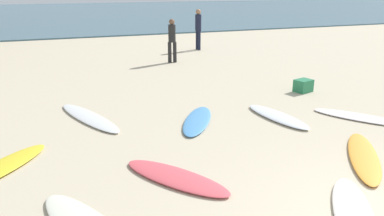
# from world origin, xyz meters

# --- Properties ---
(ocean_water) EXTENTS (120.00, 40.00, 0.08)m
(ocean_water) POSITION_xyz_m (0.00, 39.67, 0.04)
(ocean_water) COLOR #426675
(ocean_water) RESTS_ON ground_plane
(surfboard_0) EXTENTS (1.39, 2.55, 0.07)m
(surfboard_0) POSITION_xyz_m (-3.49, 5.92, 0.03)
(surfboard_0) COLOR silver
(surfboard_0) RESTS_ON ground_plane
(surfboard_2) EXTENTS (1.59, 1.93, 0.07)m
(surfboard_2) POSITION_xyz_m (-2.49, 2.58, 0.04)
(surfboard_2) COLOR #E5525B
(surfboard_2) RESTS_ON ground_plane
(surfboard_3) EXTENTS (1.72, 2.04, 0.08)m
(surfboard_3) POSITION_xyz_m (0.84, 2.14, 0.04)
(surfboard_3) COLOR #F9A136
(surfboard_3) RESTS_ON ground_plane
(surfboard_4) EXTENTS (1.44, 1.95, 0.08)m
(surfboard_4) POSITION_xyz_m (-1.24, 4.87, 0.04)
(surfboard_4) COLOR #5096D8
(surfboard_4) RESTS_ON ground_plane
(surfboard_6) EXTENTS (1.66, 1.83, 0.08)m
(surfboard_6) POSITION_xyz_m (-5.09, 3.90, 0.04)
(surfboard_6) COLOR yellow
(surfboard_6) RESTS_ON ground_plane
(surfboard_7) EXTENTS (0.84, 1.98, 0.09)m
(surfboard_7) POSITION_xyz_m (0.56, 4.46, 0.04)
(surfboard_7) COLOR white
(surfboard_7) RESTS_ON ground_plane
(surfboard_8) EXTENTS (1.66, 2.00, 0.06)m
(surfboard_8) POSITION_xyz_m (2.31, 3.79, 0.03)
(surfboard_8) COLOR white
(surfboard_8) RESTS_ON ground_plane
(surfboard_9) EXTENTS (1.53, 1.89, 0.07)m
(surfboard_9) POSITION_xyz_m (-0.58, 0.84, 0.04)
(surfboard_9) COLOR silver
(surfboard_9) RESTS_ON ground_plane
(beachgoer_near) EXTENTS (0.30, 0.34, 1.84)m
(beachgoer_near) POSITION_xyz_m (2.24, 13.79, 1.04)
(beachgoer_near) COLOR #191E33
(beachgoer_near) RESTS_ON ground_plane
(beachgoer_mid) EXTENTS (0.34, 0.32, 1.66)m
(beachgoer_mid) POSITION_xyz_m (0.23, 11.40, 0.92)
(beachgoer_mid) COLOR black
(beachgoer_mid) RESTS_ON ground_plane
(beach_cooler) EXTENTS (0.55, 0.48, 0.35)m
(beach_cooler) POSITION_xyz_m (2.46, 6.12, 0.18)
(beach_cooler) COLOR #287F51
(beach_cooler) RESTS_ON ground_plane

